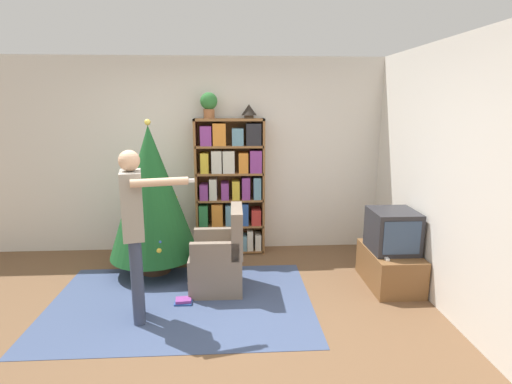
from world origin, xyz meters
The scene contains 15 objects.
ground_plane centered at (0.00, 0.00, 0.00)m, with size 14.00×14.00×0.00m, color brown.
wall_back centered at (0.00, 2.10, 1.30)m, with size 8.00×0.10×2.60m.
wall_right centered at (2.39, 0.00, 1.30)m, with size 0.10×8.00×2.60m.
area_rug centered at (-0.22, 0.45, 0.00)m, with size 2.67×1.79×0.01m.
bookshelf centered at (0.29, 1.87, 0.92)m, with size 0.91×0.29×1.81m.
tv_stand centered at (2.07, 0.74, 0.20)m, with size 0.51×0.83×0.41m.
television centered at (2.07, 0.74, 0.64)m, with size 0.48×0.51×0.46m.
game_remote centered at (1.92, 0.49, 0.42)m, with size 0.04×0.12×0.02m.
christmas_tree centered at (-0.63, 1.26, 0.98)m, with size 1.04×1.04×1.83m.
armchair centered at (0.17, 0.75, 0.32)m, with size 0.57×0.56×0.92m.
standing_person centered at (-0.56, 0.16, 0.95)m, with size 0.69×0.46×1.61m.
potted_plant centered at (0.03, 1.88, 2.00)m, with size 0.22×0.22×0.33m.
table_lamp centered at (0.54, 1.88, 1.91)m, with size 0.20×0.20×0.18m.
book_pile_near_tree centered at (-0.10, 0.93, 0.05)m, with size 0.21×0.18×0.11m.
book_pile_by_chair centered at (-0.20, 0.43, 0.02)m, with size 0.18×0.14×0.05m.
Camera 1 is at (0.33, -3.34, 2.00)m, focal length 28.00 mm.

